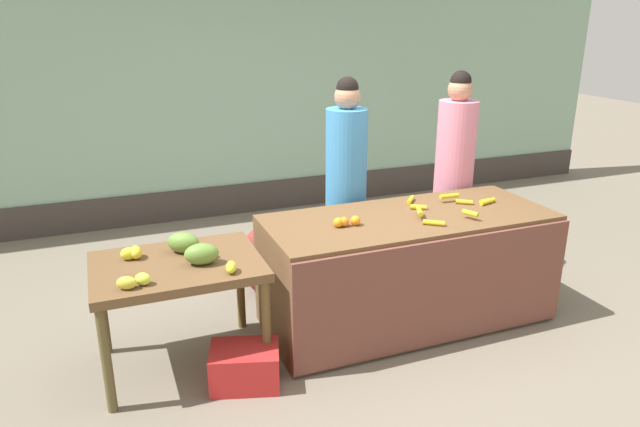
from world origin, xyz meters
name	(u,v)px	position (x,y,z in m)	size (l,w,h in m)	color
ground_plane	(359,327)	(0.00, 0.00, 0.00)	(24.00, 24.00, 0.00)	#756B5B
market_wall_back	(248,81)	(0.00, 3.10, 1.55)	(9.75, 0.23, 3.16)	#8CB299
fruit_stall_counter	(408,269)	(0.39, -0.01, 0.43)	(2.17, 0.91, 0.86)	brown
side_table_wooden	(178,275)	(-1.32, 0.00, 0.67)	(1.08, 0.79, 0.76)	brown
banana_bunch_pile	(448,206)	(0.74, 0.02, 0.89)	(0.81, 0.65, 0.07)	gold
orange_pile	(346,222)	(-0.14, -0.04, 0.90)	(0.20, 0.08, 0.07)	orange
mango_papaya_pile	(182,252)	(-1.28, 0.01, 0.82)	(0.74, 0.62, 0.14)	yellow
vendor_woman_blue_shirt	(346,187)	(0.18, 0.69, 0.92)	(0.34, 0.34, 1.82)	#33333D
vendor_woman_pink_shirt	(454,175)	(1.20, 0.65, 0.93)	(0.34, 0.34, 1.84)	#33333D
produce_crate	(245,366)	(-0.99, -0.38, 0.13)	(0.44, 0.32, 0.26)	red
produce_sack	(261,261)	(-0.53, 0.86, 0.29)	(0.36, 0.30, 0.59)	maroon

